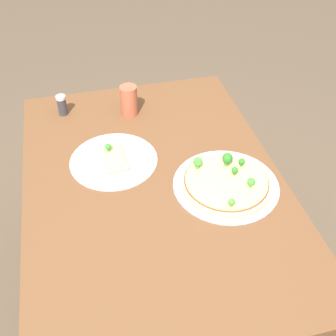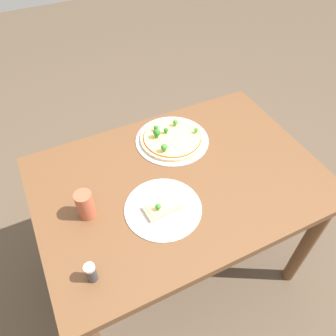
{
  "view_description": "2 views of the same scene",
  "coord_description": "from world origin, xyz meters",
  "px_view_note": "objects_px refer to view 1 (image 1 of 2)",
  "views": [
    {
      "loc": [
        0.93,
        -0.18,
        1.63
      ],
      "look_at": [
        -0.03,
        0.05,
        0.75
      ],
      "focal_mm": 45.0,
      "sensor_mm": 36.0,
      "label": 1
    },
    {
      "loc": [
        -0.42,
        -0.75,
        1.73
      ],
      "look_at": [
        -0.03,
        0.05,
        0.75
      ],
      "focal_mm": 35.0,
      "sensor_mm": 36.0,
      "label": 2
    }
  ],
  "objects_px": {
    "pizza_tray_whole": "(226,182)",
    "condiment_shaker": "(62,105)",
    "dining_table": "(155,203)",
    "drinking_cup": "(129,100)",
    "pizza_tray_slice": "(114,159)"
  },
  "relations": [
    {
      "from": "pizza_tray_whole",
      "to": "condiment_shaker",
      "type": "distance_m",
      "value": 0.69
    },
    {
      "from": "dining_table",
      "to": "pizza_tray_whole",
      "type": "xyz_separation_m",
      "value": [
        0.07,
        0.21,
        0.12
      ]
    },
    {
      "from": "dining_table",
      "to": "drinking_cup",
      "type": "distance_m",
      "value": 0.41
    },
    {
      "from": "pizza_tray_whole",
      "to": "condiment_shaker",
      "type": "height_order",
      "value": "condiment_shaker"
    },
    {
      "from": "dining_table",
      "to": "condiment_shaker",
      "type": "relative_size",
      "value": 14.65
    },
    {
      "from": "dining_table",
      "to": "pizza_tray_slice",
      "type": "bearing_deg",
      "value": -139.02
    },
    {
      "from": "pizza_tray_whole",
      "to": "drinking_cup",
      "type": "bearing_deg",
      "value": -153.84
    },
    {
      "from": "dining_table",
      "to": "pizza_tray_whole",
      "type": "relative_size",
      "value": 3.51
    },
    {
      "from": "pizza_tray_slice",
      "to": "pizza_tray_whole",
      "type": "bearing_deg",
      "value": 58.73
    },
    {
      "from": "pizza_tray_whole",
      "to": "pizza_tray_slice",
      "type": "distance_m",
      "value": 0.37
    },
    {
      "from": "dining_table",
      "to": "drinking_cup",
      "type": "xyz_separation_m",
      "value": [
        -0.38,
        -0.01,
        0.16
      ]
    },
    {
      "from": "drinking_cup",
      "to": "condiment_shaker",
      "type": "bearing_deg",
      "value": -102.97
    },
    {
      "from": "condiment_shaker",
      "to": "drinking_cup",
      "type": "bearing_deg",
      "value": 77.03
    },
    {
      "from": "pizza_tray_whole",
      "to": "pizza_tray_slice",
      "type": "relative_size",
      "value": 1.14
    },
    {
      "from": "dining_table",
      "to": "pizza_tray_whole",
      "type": "distance_m",
      "value": 0.25
    }
  ]
}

